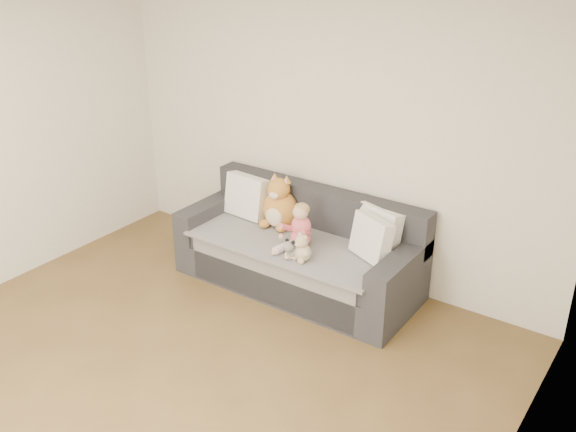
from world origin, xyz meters
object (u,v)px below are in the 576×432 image
(sofa, at_px, (300,253))
(sippy_cup, at_px, (299,243))
(toddler, at_px, (299,229))
(plush_cat, at_px, (280,206))
(teddy_bear, at_px, (302,250))

(sofa, bearing_deg, sippy_cup, -58.25)
(toddler, distance_m, sippy_cup, 0.12)
(plush_cat, distance_m, teddy_bear, 0.73)
(sippy_cup, bearing_deg, toddler, 127.38)
(plush_cat, xyz_separation_m, sippy_cup, (0.42, -0.31, -0.13))
(toddler, height_order, plush_cat, plush_cat)
(plush_cat, bearing_deg, sofa, -24.80)
(plush_cat, relative_size, teddy_bear, 2.10)
(toddler, bearing_deg, sippy_cup, -51.23)
(teddy_bear, bearing_deg, sofa, 145.61)
(toddler, bearing_deg, plush_cat, 147.31)
(teddy_bear, height_order, sippy_cup, teddy_bear)
(sofa, xyz_separation_m, teddy_bear, (0.26, -0.36, 0.26))
(plush_cat, relative_size, sippy_cup, 4.80)
(toddler, distance_m, teddy_bear, 0.27)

